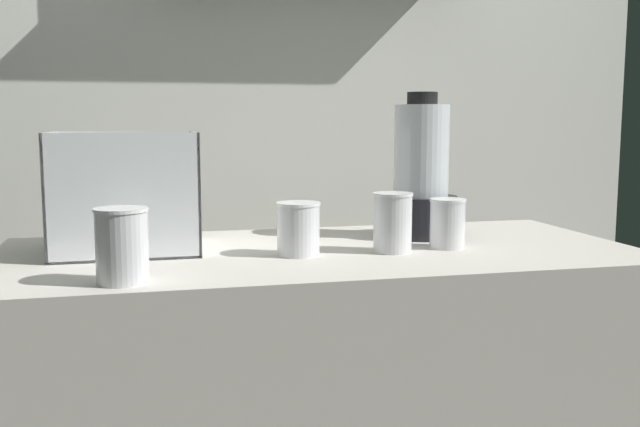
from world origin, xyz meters
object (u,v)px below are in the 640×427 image
at_px(juice_cup_carrot_middle, 393,224).
at_px(juice_cup_mango_right, 447,227).
at_px(carrot_display_bin, 125,214).
at_px(blender_pitcher, 421,179).
at_px(juice_cup_carrot_left, 298,231).
at_px(juice_cup_pomegranate_far_left, 122,251).

xyz_separation_m(juice_cup_carrot_middle, juice_cup_mango_right, (0.14, 0.02, -0.01)).
bearing_deg(carrot_display_bin, blender_pitcher, 2.86).
bearing_deg(juice_cup_carrot_left, juice_cup_pomegranate_far_left, -152.51).
distance_m(carrot_display_bin, juice_cup_carrot_middle, 0.58).
relative_size(carrot_display_bin, juice_cup_carrot_middle, 2.38).
height_order(juice_cup_carrot_middle, juice_cup_mango_right, juice_cup_carrot_middle).
bearing_deg(juice_cup_carrot_left, juice_cup_mango_right, 1.28).
height_order(carrot_display_bin, juice_cup_carrot_left, carrot_display_bin).
height_order(blender_pitcher, juice_cup_carrot_middle, blender_pitcher).
relative_size(juice_cup_pomegranate_far_left, juice_cup_carrot_middle, 1.03).
bearing_deg(juice_cup_pomegranate_far_left, blender_pitcher, 27.14).
height_order(juice_cup_pomegranate_far_left, juice_cup_carrot_middle, juice_cup_pomegranate_far_left).
distance_m(blender_pitcher, juice_cup_carrot_left, 0.39).
bearing_deg(juice_cup_carrot_middle, juice_cup_pomegranate_far_left, -162.83).
xyz_separation_m(blender_pitcher, juice_cup_mango_right, (-0.00, -0.17, -0.09)).
bearing_deg(juice_cup_mango_right, juice_cup_pomegranate_far_left, -164.59).
distance_m(juice_cup_carrot_left, juice_cup_carrot_middle, 0.21).
xyz_separation_m(blender_pitcher, juice_cup_carrot_left, (-0.34, -0.17, -0.09)).
xyz_separation_m(juice_cup_carrot_left, juice_cup_mango_right, (0.34, 0.01, -0.00)).
xyz_separation_m(juice_cup_pomegranate_far_left, juice_cup_mango_right, (0.70, 0.19, -0.01)).
xyz_separation_m(carrot_display_bin, juice_cup_carrot_middle, (0.56, -0.15, -0.02)).
bearing_deg(carrot_display_bin, juice_cup_pomegranate_far_left, -89.58).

